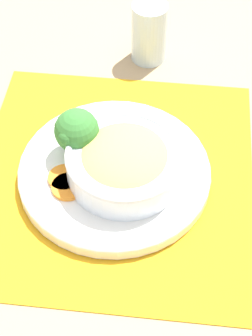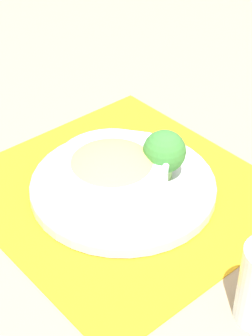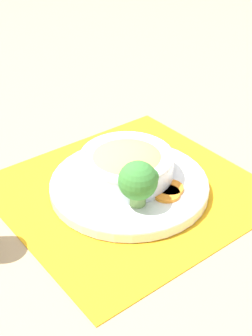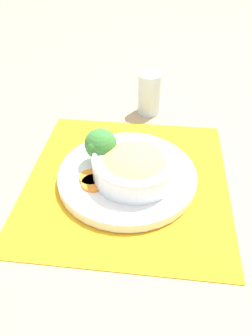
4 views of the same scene
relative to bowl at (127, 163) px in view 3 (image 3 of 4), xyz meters
The scene contains 7 objects.
ground_plane 0.05m from the bowl, 69.61° to the left, with size 4.00×4.00×0.00m, color tan.
placemat 0.05m from the bowl, 69.61° to the left, with size 0.45×0.43×0.00m.
plate 0.04m from the bowl, 69.61° to the left, with size 0.28×0.28×0.02m.
bowl is the anchor object (origin of this frame).
broccoli_floret 0.08m from the bowl, 67.75° to the left, with size 0.07×0.07×0.08m.
carrot_slice_near 0.09m from the bowl, 105.34° to the left, with size 0.05×0.05×0.01m.
carrot_slice_middle 0.09m from the bowl, 116.75° to the left, with size 0.05×0.05×0.01m.
Camera 3 is at (0.40, 0.55, 0.50)m, focal length 50.00 mm.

